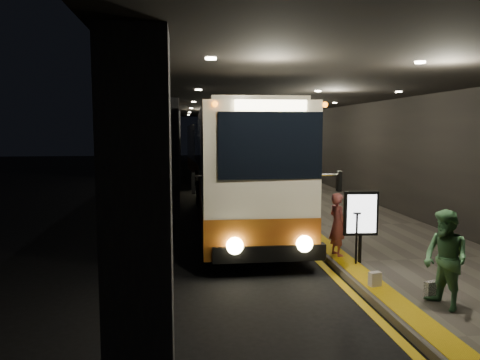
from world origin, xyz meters
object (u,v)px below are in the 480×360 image
coach_second (211,154)px  passenger_boarding (338,224)px  coach_main (237,170)px  passenger_waiting_green (446,260)px  info_sign (361,215)px  bag_polka (431,290)px  stanchion_post (356,239)px  bag_plain (375,279)px

coach_second → passenger_boarding: coach_second is taller
coach_main → passenger_waiting_green: 8.97m
info_sign → coach_main: bearing=115.3°
passenger_boarding → passenger_waiting_green: 3.61m
info_sign → bag_polka: bearing=-75.6°
coach_main → info_sign: (2.23, -5.68, -0.58)m
coach_second → bag_polka: coach_second is taller
coach_second → stanchion_post: coach_second is taller
coach_second → info_sign: 20.22m
passenger_waiting_green → bag_polka: (0.03, 0.46, -0.71)m
coach_main → stanchion_post: (2.10, -5.78, -1.12)m
passenger_boarding → bag_plain: passenger_boarding is taller
passenger_waiting_green → bag_polka: passenger_waiting_green is taller
coach_second → stanchion_post: (2.14, -20.19, -0.92)m
passenger_waiting_green → bag_plain: size_ratio=5.93×
coach_main → bag_polka: (2.68, -8.07, -1.55)m
info_sign → stanchion_post: size_ratio=1.41×
coach_second → bag_polka: (2.72, -22.48, -1.36)m
passenger_boarding → bag_polka: passenger_boarding is taller
bag_polka → stanchion_post: (-0.58, 2.29, 0.44)m
bag_plain → stanchion_post: 1.61m
passenger_boarding → stanchion_post: (0.19, -0.78, -0.18)m
bag_polka → info_sign: bearing=100.6°
bag_polka → stanchion_post: bearing=104.1°
coach_main → passenger_boarding: 5.43m
bag_polka → bag_plain: (-0.77, 0.75, -0.02)m
coach_second → passenger_boarding: (1.95, -19.40, -0.74)m
bag_polka → bag_plain: bearing=135.6°
bag_polka → info_sign: 2.62m
coach_main → stanchion_post: bearing=-68.6°
passenger_waiting_green → stanchion_post: 2.82m
passenger_boarding → info_sign: bearing=-168.9°
info_sign → stanchion_post: bearing=-138.8°
coach_main → passenger_waiting_green: coach_main is taller
bag_polka → passenger_waiting_green: bearing=-93.6°
passenger_boarding → info_sign: (0.32, -0.68, 0.35)m
coach_second → passenger_waiting_green: coach_second is taller
passenger_boarding → passenger_waiting_green: size_ratio=0.90×
coach_main → stanchion_post: size_ratio=10.47×
passenger_waiting_green → info_sign: size_ratio=1.03×
coach_main → passenger_boarding: (1.91, -4.99, -0.93)m
coach_second → info_sign: coach_second is taller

